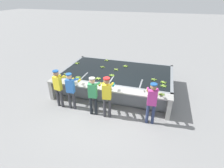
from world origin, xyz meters
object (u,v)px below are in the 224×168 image
Objects in this scene: banana_bunch_floating_10 at (126,66)px; banana_bunch_ledge_0 at (71,83)px; banana_bunch_floating_3 at (77,63)px; banana_bunch_floating_6 at (164,86)px; banana_bunch_floating_4 at (107,60)px; banana_bunch_floating_11 at (154,80)px; worker_0 at (58,85)px; worker_1 at (71,88)px; banana_bunch_floating_5 at (98,78)px; banana_bunch_floating_7 at (112,75)px; banana_bunch_floating_0 at (116,69)px; banana_bunch_floating_2 at (67,74)px; banana_bunch_ledge_1 at (161,94)px; worker_4 at (152,100)px; banana_bunch_floating_8 at (78,77)px; banana_bunch_floating_9 at (163,82)px; knife_0 at (145,92)px; banana_bunch_floating_1 at (103,67)px; worker_2 at (93,93)px.

banana_bunch_floating_10 is 3.02m from banana_bunch_ledge_0.
banana_bunch_floating_3 is 4.66m from banana_bunch_floating_6.
banana_bunch_floating_4 is 0.88× the size of banana_bunch_floating_11.
worker_0 reaches higher than banana_bunch_floating_4.
banana_bunch_floating_4 is at bearing 75.49° from worker_0.
worker_1 is 3.28m from banana_bunch_floating_10.
worker_1 is 5.57× the size of banana_bunch_floating_5.
banana_bunch_floating_7 is at bearing 40.23° from banana_bunch_ledge_0.
banana_bunch_floating_0 is 0.70m from banana_bunch_floating_7.
banana_bunch_floating_2 is at bearing -150.35° from banana_bunch_floating_0.
banana_bunch_floating_4 is at bearing 136.67° from banana_bunch_ledge_1.
banana_bunch_floating_4 is at bearing 126.97° from banana_bunch_floating_0.
worker_4 reaches higher than worker_1.
banana_bunch_floating_2 is 1.00× the size of banana_bunch_floating_10.
banana_bunch_floating_4 is at bearing 62.26° from banana_bunch_floating_2.
banana_bunch_floating_10 is at bearing 54.43° from worker_0.
banana_bunch_floating_2 is at bearing 165.56° from banana_bunch_floating_8.
banana_bunch_floating_2 is at bearing -117.74° from banana_bunch_floating_4.
banana_bunch_floating_2 is 4.31m from banana_bunch_ledge_1.
banana_bunch_floating_9 is 2.32m from banana_bunch_floating_10.
banana_bunch_floating_7 is at bearing 154.32° from banana_bunch_ledge_1.
banana_bunch_floating_6 is 1.00× the size of banana_bunch_floating_8.
banana_bunch_floating_5 is 0.90m from banana_bunch_floating_8.
banana_bunch_floating_9 is (2.74, 0.45, 0.00)m from banana_bunch_floating_5.
worker_1 is at bearing -160.06° from banana_bunch_floating_6.
banana_bunch_floating_4 is at bearing 148.99° from banana_bunch_floating_9.
worker_0 reaches higher than banana_bunch_floating_10.
banana_bunch_floating_10 is at bearing -25.03° from banana_bunch_floating_4.
knife_0 is (2.82, 0.54, -0.03)m from worker_1.
banana_bunch_floating_1 is 2.69m from banana_bunch_floating_11.
worker_0 reaches higher than worker_1.
banana_bunch_floating_7 is at bearing 146.31° from knife_0.
banana_bunch_floating_6 is at bearing 19.94° from worker_1.
banana_bunch_floating_10 is at bearing 142.29° from banana_bunch_floating_11.
banana_bunch_floating_0 is at bearing -120.50° from banana_bunch_floating_10.
banana_bunch_floating_6 is at bearing 48.01° from knife_0.
banana_bunch_floating_10 and banana_bunch_floating_11 have the same top height.
worker_0 is 1.21m from banana_bunch_floating_2.
banana_bunch_floating_0 is 1.29m from banana_bunch_floating_5.
banana_bunch_floating_0 is 0.93× the size of banana_bunch_floating_10.
banana_bunch_floating_5 is at bearing -81.31° from banana_bunch_floating_4.
banana_bunch_ledge_1 is (3.59, -0.43, 0.00)m from banana_bunch_floating_8.
banana_bunch_ledge_1 reaches higher than banana_bunch_floating_1.
banana_bunch_floating_1 is at bearing 170.51° from banana_bunch_floating_0.
worker_2 reaches higher than banana_bunch_floating_8.
knife_0 is at bearing -47.69° from banana_bunch_floating_0.
banana_bunch_floating_0 is 0.93× the size of banana_bunch_floating_5.
banana_bunch_ledge_0 is at bearing -162.60° from banana_bunch_floating_9.
banana_bunch_floating_8 is 3.31m from banana_bunch_floating_11.
banana_bunch_floating_2 is at bearing -167.09° from banana_bunch_floating_7.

